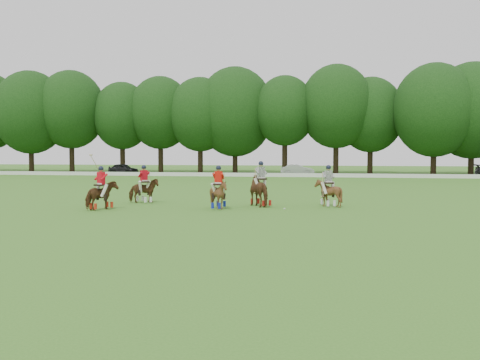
% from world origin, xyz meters
% --- Properties ---
extents(ground, '(180.00, 180.00, 0.00)m').
position_xyz_m(ground, '(0.00, 0.00, 0.00)').
color(ground, '#397120').
rests_on(ground, ground).
extents(tree_line, '(117.98, 14.32, 14.75)m').
position_xyz_m(tree_line, '(0.26, 48.05, 8.23)').
color(tree_line, black).
rests_on(tree_line, ground).
extents(boundary_rail, '(120.00, 0.10, 0.44)m').
position_xyz_m(boundary_rail, '(0.00, 38.00, 0.22)').
color(boundary_rail, white).
rests_on(boundary_rail, ground).
extents(car_left, '(4.24, 2.54, 1.35)m').
position_xyz_m(car_left, '(-20.33, 42.50, 0.68)').
color(car_left, black).
rests_on(car_left, ground).
extents(car_mid, '(4.16, 1.82, 1.33)m').
position_xyz_m(car_mid, '(2.02, 42.50, 0.66)').
color(car_mid, '#A6A7AC').
rests_on(car_mid, ground).
extents(polo_red_a, '(1.37, 1.82, 2.67)m').
position_xyz_m(polo_red_a, '(-4.76, 1.91, 0.76)').
color(polo_red_a, '#4E2A14').
rests_on(polo_red_a, ground).
extents(polo_red_b, '(1.77, 1.77, 2.10)m').
position_xyz_m(polo_red_b, '(-3.94, 5.61, 0.73)').
color(polo_red_b, '#4E2A14').
rests_on(polo_red_b, ground).
extents(polo_red_c, '(1.20, 1.34, 2.16)m').
position_xyz_m(polo_red_c, '(0.82, 3.21, 0.76)').
color(polo_red_c, '#4E2A14').
rests_on(polo_red_c, ground).
extents(polo_stripe_a, '(1.89, 2.08, 2.35)m').
position_xyz_m(polo_stripe_a, '(2.69, 4.94, 0.85)').
color(polo_stripe_a, '#4E2A14').
rests_on(polo_stripe_a, ground).
extents(polo_stripe_b, '(1.50, 1.59, 2.15)m').
position_xyz_m(polo_stripe_b, '(6.15, 5.35, 0.76)').
color(polo_stripe_b, '#4E2A14').
rests_on(polo_stripe_b, ground).
extents(polo_ball, '(0.09, 0.09, 0.09)m').
position_xyz_m(polo_ball, '(4.06, 3.47, 0.04)').
color(polo_ball, white).
rests_on(polo_ball, ground).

